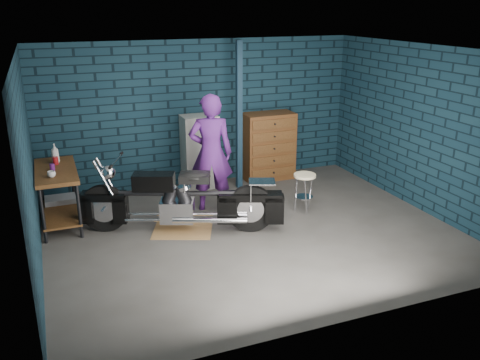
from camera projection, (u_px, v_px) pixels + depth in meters
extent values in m
plane|color=#4E4B48|center=(252.00, 232.00, 7.74)|extent=(6.00, 6.00, 0.00)
cube|color=#0F2634|center=(201.00, 113.00, 9.49)|extent=(6.00, 0.02, 2.70)
cube|color=#0F2634|center=(29.00, 170.00, 6.27)|extent=(0.02, 5.00, 2.70)
cube|color=#0F2634|center=(421.00, 129.00, 8.33)|extent=(0.02, 5.00, 2.70)
cube|color=silver|center=(253.00, 50.00, 6.85)|extent=(6.00, 5.00, 0.02)
cube|color=#112738|center=(239.00, 117.00, 9.20)|extent=(0.10, 0.10, 2.70)
cube|color=brown|center=(59.00, 197.00, 7.87)|extent=(0.60, 1.40, 0.91)
cube|color=#9A7443|center=(183.00, 230.00, 7.79)|extent=(1.07, 0.94, 0.01)
imported|color=#521E73|center=(211.00, 153.00, 8.32)|extent=(0.82, 0.66, 1.96)
cube|color=#97999F|center=(61.00, 206.00, 8.35)|extent=(0.48, 0.34, 0.30)
cube|color=beige|center=(200.00, 152.00, 9.43)|extent=(0.64, 0.46, 1.37)
cube|color=brown|center=(268.00, 146.00, 9.92)|extent=(0.98, 0.55, 1.31)
imported|color=beige|center=(52.00, 174.00, 7.36)|extent=(0.14, 0.14, 0.09)
cylinder|color=#551A68|center=(52.00, 167.00, 7.65)|extent=(0.09, 0.09, 0.10)
cylinder|color=#A4151A|center=(56.00, 161.00, 7.95)|extent=(0.11, 0.11, 0.12)
imported|color=#97999F|center=(55.00, 153.00, 7.99)|extent=(0.13, 0.13, 0.31)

